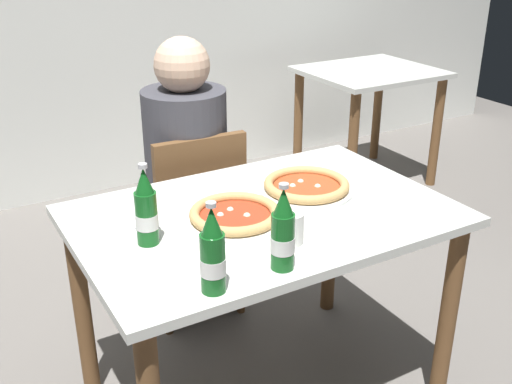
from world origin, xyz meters
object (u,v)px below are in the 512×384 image
object	(u,v)px
beer_bottle_left	(283,234)
pizza_margherita_near	(306,186)
dining_table_background	(369,94)
beer_bottle_right	(146,211)
pizza_marinara_far	(235,215)
napkin_with_cutlery	(121,219)
chair_behind_table	(193,214)
diner_seated	(188,187)
dining_table_main	(264,243)
paper_cup	(291,228)
beer_bottle_center	(213,255)

from	to	relation	value
beer_bottle_left	pizza_margherita_near	bearing A→B (deg)	48.50
dining_table_background	beer_bottle_right	bearing A→B (deg)	-144.46
pizza_marinara_far	napkin_with_cutlery	bearing A→B (deg)	147.66
chair_behind_table	beer_bottle_right	distance (m)	0.84
napkin_with_cutlery	beer_bottle_left	bearing A→B (deg)	-60.70
diner_seated	dining_table_main	bearing A→B (deg)	-91.86
dining_table_main	beer_bottle_right	xyz separation A→B (m)	(-0.40, -0.01, 0.22)
pizza_margherita_near	diner_seated	bearing A→B (deg)	107.34
dining_table_main	beer_bottle_right	bearing A→B (deg)	-178.17
pizza_marinara_far	dining_table_background	bearing A→B (deg)	39.77
dining_table_main	paper_cup	size ratio (longest dim) A/B	12.63
dining_table_background	pizza_marinara_far	bearing A→B (deg)	-140.23
pizza_margherita_near	beer_bottle_left	xyz separation A→B (m)	(-0.34, -0.39, 0.08)
dining_table_main	pizza_margherita_near	bearing A→B (deg)	16.64
dining_table_main	chair_behind_table	distance (m)	0.63
dining_table_background	beer_bottle_left	xyz separation A→B (m)	(-1.77, -1.77, 0.26)
dining_table_main	napkin_with_cutlery	distance (m)	0.47
dining_table_background	beer_bottle_left	distance (m)	2.52
diner_seated	paper_cup	world-z (taller)	diner_seated
pizza_margherita_near	beer_bottle_right	distance (m)	0.62
diner_seated	pizza_margherita_near	xyz separation A→B (m)	(0.19, -0.60, 0.19)
diner_seated	beer_bottle_center	distance (m)	1.09
pizza_marinara_far	paper_cup	bearing A→B (deg)	-69.70
dining_table_background	beer_bottle_center	world-z (taller)	beer_bottle_center
pizza_margherita_near	beer_bottle_left	world-z (taller)	beer_bottle_left
diner_seated	pizza_margherita_near	world-z (taller)	diner_seated
chair_behind_table	napkin_with_cutlery	xyz separation A→B (m)	(-0.43, -0.43, 0.27)
beer_bottle_right	dining_table_main	bearing A→B (deg)	1.83
dining_table_background	beer_bottle_left	size ratio (longest dim) A/B	3.24
chair_behind_table	diner_seated	distance (m)	0.11
dining_table_main	diner_seated	xyz separation A→B (m)	(0.02, 0.66, -0.05)
pizza_marinara_far	dining_table_main	bearing A→B (deg)	8.06
pizza_margherita_near	napkin_with_cutlery	size ratio (longest dim) A/B	1.46
diner_seated	paper_cup	xyz separation A→B (m)	(-0.06, -0.88, 0.21)
dining_table_main	beer_bottle_left	world-z (taller)	beer_bottle_left
dining_table_main	dining_table_background	size ratio (longest dim) A/B	1.50
diner_seated	pizza_marinara_far	distance (m)	0.71
dining_table_background	napkin_with_cutlery	distance (m)	2.42
dining_table_main	beer_bottle_left	bearing A→B (deg)	-112.54
beer_bottle_center	beer_bottle_left	bearing A→B (deg)	2.25
paper_cup	chair_behind_table	bearing A→B (deg)	86.13
chair_behind_table	napkin_with_cutlery	size ratio (longest dim) A/B	3.87
dining_table_main	pizza_marinara_far	distance (m)	0.18
beer_bottle_center	dining_table_background	bearing A→B (deg)	41.83
dining_table_main	dining_table_background	bearing A→B (deg)	41.35
beer_bottle_center	paper_cup	size ratio (longest dim) A/B	2.60
dining_table_main	beer_bottle_center	world-z (taller)	beer_bottle_center
chair_behind_table	beer_bottle_right	size ratio (longest dim) A/B	3.44
dining_table_main	napkin_with_cutlery	bearing A→B (deg)	157.12
beer_bottle_right	paper_cup	distance (m)	0.42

